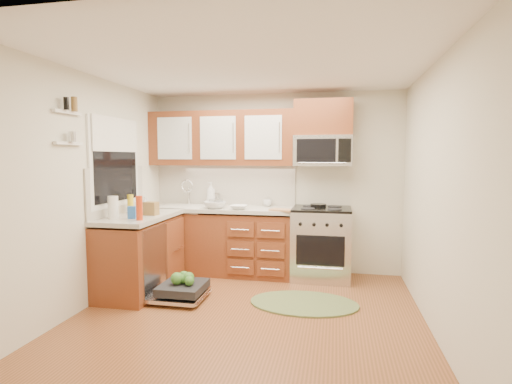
% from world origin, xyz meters
% --- Properties ---
extents(floor, '(3.50, 3.50, 0.00)m').
position_xyz_m(floor, '(0.00, 0.00, 0.00)').
color(floor, brown).
rests_on(floor, ground).
extents(ceiling, '(3.50, 3.50, 0.00)m').
position_xyz_m(ceiling, '(0.00, 0.00, 2.50)').
color(ceiling, white).
rests_on(ceiling, ground).
extents(wall_back, '(3.50, 0.04, 2.50)m').
position_xyz_m(wall_back, '(0.00, 1.75, 1.25)').
color(wall_back, beige).
rests_on(wall_back, ground).
extents(wall_front, '(3.50, 0.04, 2.50)m').
position_xyz_m(wall_front, '(0.00, -1.75, 1.25)').
color(wall_front, beige).
rests_on(wall_front, ground).
extents(wall_left, '(0.04, 3.50, 2.50)m').
position_xyz_m(wall_left, '(-1.75, 0.00, 1.25)').
color(wall_left, beige).
rests_on(wall_left, ground).
extents(wall_right, '(0.04, 3.50, 2.50)m').
position_xyz_m(wall_right, '(1.75, 0.00, 1.25)').
color(wall_right, beige).
rests_on(wall_right, ground).
extents(base_cabinet_back, '(2.05, 0.60, 0.85)m').
position_xyz_m(base_cabinet_back, '(-0.73, 1.45, 0.42)').
color(base_cabinet_back, brown).
rests_on(base_cabinet_back, ground).
extents(base_cabinet_left, '(0.60, 1.25, 0.85)m').
position_xyz_m(base_cabinet_left, '(-1.45, 0.52, 0.42)').
color(base_cabinet_left, brown).
rests_on(base_cabinet_left, ground).
extents(countertop_back, '(2.07, 0.64, 0.05)m').
position_xyz_m(countertop_back, '(-0.72, 1.44, 0.90)').
color(countertop_back, '#B7B2A7').
rests_on(countertop_back, base_cabinet_back).
extents(countertop_left, '(0.64, 1.27, 0.05)m').
position_xyz_m(countertop_left, '(-1.44, 0.53, 0.90)').
color(countertop_left, '#B7B2A7').
rests_on(countertop_left, base_cabinet_left).
extents(backsplash_back, '(2.05, 0.02, 0.57)m').
position_xyz_m(backsplash_back, '(-0.73, 1.74, 1.21)').
color(backsplash_back, '#B4AEA1').
rests_on(backsplash_back, ground).
extents(backsplash_left, '(0.02, 1.25, 0.57)m').
position_xyz_m(backsplash_left, '(-1.74, 0.52, 1.21)').
color(backsplash_left, '#B4AEA1').
rests_on(backsplash_left, ground).
extents(upper_cabinets, '(2.05, 0.35, 0.75)m').
position_xyz_m(upper_cabinets, '(-0.73, 1.57, 1.88)').
color(upper_cabinets, brown).
rests_on(upper_cabinets, ground).
extents(cabinet_over_mw, '(0.76, 0.35, 0.47)m').
position_xyz_m(cabinet_over_mw, '(0.68, 1.57, 2.13)').
color(cabinet_over_mw, brown).
rests_on(cabinet_over_mw, ground).
extents(range, '(0.76, 0.64, 0.95)m').
position_xyz_m(range, '(0.68, 1.43, 0.47)').
color(range, silver).
rests_on(range, ground).
extents(microwave, '(0.76, 0.38, 0.40)m').
position_xyz_m(microwave, '(0.68, 1.55, 1.70)').
color(microwave, silver).
rests_on(microwave, ground).
extents(sink, '(0.62, 0.50, 0.26)m').
position_xyz_m(sink, '(-1.25, 1.42, 0.80)').
color(sink, white).
rests_on(sink, ground).
extents(dishwasher, '(0.70, 0.60, 0.20)m').
position_xyz_m(dishwasher, '(-0.86, 0.30, 0.10)').
color(dishwasher, silver).
rests_on(dishwasher, ground).
extents(window, '(0.03, 1.05, 1.05)m').
position_xyz_m(window, '(-1.74, 0.50, 1.55)').
color(window, white).
rests_on(window, ground).
extents(window_blind, '(0.02, 0.96, 0.40)m').
position_xyz_m(window_blind, '(-1.71, 0.50, 1.88)').
color(window_blind, white).
rests_on(window_blind, ground).
extents(shelf_upper, '(0.04, 0.40, 0.03)m').
position_xyz_m(shelf_upper, '(-1.72, -0.35, 2.05)').
color(shelf_upper, white).
rests_on(shelf_upper, ground).
extents(shelf_lower, '(0.04, 0.40, 0.03)m').
position_xyz_m(shelf_lower, '(-1.72, -0.35, 1.75)').
color(shelf_lower, white).
rests_on(shelf_lower, ground).
extents(rug, '(1.21, 0.80, 0.02)m').
position_xyz_m(rug, '(0.53, 0.44, 0.01)').
color(rug, '#647543').
rests_on(rug, ground).
extents(skillet, '(0.27, 0.27, 0.04)m').
position_xyz_m(skillet, '(0.63, 1.52, 0.97)').
color(skillet, black).
rests_on(skillet, range).
extents(stock_pot, '(0.22, 0.22, 0.12)m').
position_xyz_m(stock_pot, '(-0.76, 1.39, 0.98)').
color(stock_pot, silver).
rests_on(stock_pot, countertop_back).
extents(cutting_board, '(0.33, 0.26, 0.02)m').
position_xyz_m(cutting_board, '(0.18, 1.22, 0.94)').
color(cutting_board, '#A6714C').
rests_on(cutting_board, countertop_back).
extents(canister, '(0.13, 0.13, 0.18)m').
position_xyz_m(canister, '(-0.83, 1.65, 1.01)').
color(canister, silver).
rests_on(canister, countertop_back).
extents(paper_towel_roll, '(0.15, 0.15, 0.25)m').
position_xyz_m(paper_towel_roll, '(-1.60, 0.20, 1.05)').
color(paper_towel_roll, white).
rests_on(paper_towel_roll, countertop_left).
extents(mustard_bottle, '(0.09, 0.09, 0.23)m').
position_xyz_m(mustard_bottle, '(-1.62, 0.63, 1.04)').
color(mustard_bottle, gold).
rests_on(mustard_bottle, countertop_left).
extents(red_bottle, '(0.09, 0.09, 0.27)m').
position_xyz_m(red_bottle, '(-1.25, 0.15, 1.06)').
color(red_bottle, '#BC310F').
rests_on(red_bottle, countertop_left).
extents(wooden_box, '(0.17, 0.13, 0.16)m').
position_xyz_m(wooden_box, '(-1.30, 0.53, 1.00)').
color(wooden_box, brown).
rests_on(wooden_box, countertop_left).
extents(blue_carton, '(0.10, 0.07, 0.14)m').
position_xyz_m(blue_carton, '(-1.39, 0.23, 0.99)').
color(blue_carton, blue).
rests_on(blue_carton, countertop_left).
extents(bowl_a, '(0.24, 0.24, 0.06)m').
position_xyz_m(bowl_a, '(-0.40, 1.25, 0.95)').
color(bowl_a, '#999999').
rests_on(bowl_a, countertop_back).
extents(bowl_b, '(0.32, 0.32, 0.09)m').
position_xyz_m(bowl_b, '(-0.74, 1.28, 0.97)').
color(bowl_b, '#999999').
rests_on(bowl_b, countertop_back).
extents(cup, '(0.15, 0.15, 0.10)m').
position_xyz_m(cup, '(-0.08, 1.65, 0.97)').
color(cup, '#999999').
rests_on(cup, countertop_back).
extents(soap_bottle_a, '(0.17, 0.17, 0.33)m').
position_xyz_m(soap_bottle_a, '(-0.90, 1.60, 1.09)').
color(soap_bottle_a, '#999999').
rests_on(soap_bottle_a, countertop_back).
extents(soap_bottle_b, '(0.10, 0.10, 0.20)m').
position_xyz_m(soap_bottle_b, '(-1.50, 0.78, 1.02)').
color(soap_bottle_b, '#999999').
rests_on(soap_bottle_b, countertop_left).
extents(soap_bottle_c, '(0.13, 0.13, 0.15)m').
position_xyz_m(soap_bottle_c, '(-1.62, 1.05, 1.00)').
color(soap_bottle_c, '#999999').
rests_on(soap_bottle_c, countertop_left).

